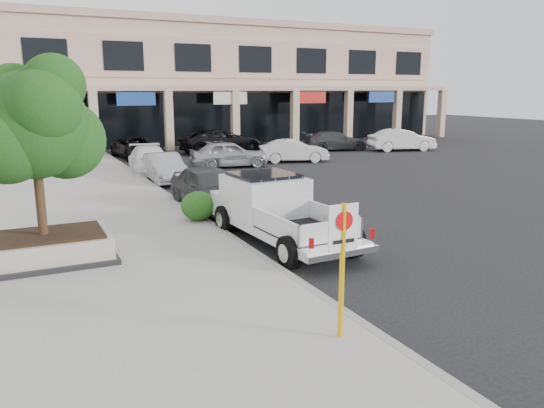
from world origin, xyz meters
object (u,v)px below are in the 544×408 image
at_px(planter_tree, 39,125).
at_px(lot_car_c, 335,141).
at_px(pickup_truck, 282,211).
at_px(lot_car_f, 402,140).
at_px(curb_car_d, 137,147).
at_px(lot_car_d, 222,141).
at_px(lot_car_b, 294,151).
at_px(lot_car_e, 218,142).
at_px(curb_car_a, 210,188).
at_px(curb_car_b, 164,168).
at_px(lot_car_a, 229,154).
at_px(curb_car_c, 150,160).
at_px(no_parking_sign, 343,253).
at_px(planter, 45,248).

relative_size(planter_tree, lot_car_c, 0.87).
xyz_separation_m(pickup_truck, lot_car_f, (17.94, 16.73, -0.17)).
xyz_separation_m(curb_car_d, lot_car_d, (5.79, 0.33, 0.12)).
height_order(lot_car_b, lot_car_e, lot_car_e).
height_order(curb_car_a, curb_car_b, curb_car_a).
height_order(lot_car_a, lot_car_e, lot_car_a).
bearing_deg(curb_car_c, planter_tree, -106.11).
bearing_deg(lot_car_a, lot_car_c, -57.71).
relative_size(curb_car_a, curb_car_c, 0.97).
height_order(no_parking_sign, pickup_truck, no_parking_sign).
distance_m(planter, curb_car_c, 14.76).
bearing_deg(curb_car_d, lot_car_c, -12.79).
relative_size(lot_car_a, lot_car_c, 0.94).
distance_m(pickup_truck, lot_car_f, 24.53).
distance_m(lot_car_a, lot_car_e, 7.01).
bearing_deg(curb_car_a, curb_car_c, 87.65).
distance_m(lot_car_a, lot_car_c, 10.80).
relative_size(lot_car_b, lot_car_e, 0.97).
distance_m(lot_car_c, lot_car_e, 8.27).
bearing_deg(curb_car_c, curb_car_d, 90.18).
xyz_separation_m(curb_car_b, lot_car_c, (14.23, 7.64, 0.00)).
distance_m(curb_car_d, lot_car_f, 18.00).
height_order(no_parking_sign, lot_car_c, no_parking_sign).
height_order(lot_car_c, lot_car_d, lot_car_d).
relative_size(no_parking_sign, curb_car_a, 0.50).
height_order(pickup_truck, lot_car_e, pickup_truck).
bearing_deg(lot_car_d, lot_car_f, -111.30).
bearing_deg(lot_car_b, curb_car_d, 70.61).
distance_m(planter, lot_car_f, 28.86).
relative_size(no_parking_sign, lot_car_b, 0.57).
bearing_deg(planter, curb_car_a, 36.84).
relative_size(curb_car_a, lot_car_b, 1.13).
bearing_deg(no_parking_sign, lot_car_a, 73.67).
height_order(no_parking_sign, curb_car_d, no_parking_sign).
height_order(curb_car_b, lot_car_c, lot_car_c).
bearing_deg(curb_car_d, no_parking_sign, -100.57).
bearing_deg(curb_car_c, planter, -106.35).
xyz_separation_m(pickup_truck, lot_car_d, (6.16, 20.99, -0.13)).
bearing_deg(lot_car_c, curb_car_d, 92.94).
relative_size(no_parking_sign, pickup_truck, 0.39).
xyz_separation_m(planter, lot_car_a, (10.16, 13.74, 0.26)).
xyz_separation_m(planter, lot_car_c, (19.96, 18.27, 0.19)).
distance_m(lot_car_c, lot_car_f, 4.65).
xyz_separation_m(planter_tree, curb_car_b, (5.59, 10.47, -2.75)).
relative_size(planter_tree, curb_car_a, 0.88).
height_order(curb_car_d, lot_car_b, curb_car_d).
relative_size(curb_car_b, lot_car_e, 0.97).
relative_size(pickup_truck, lot_car_c, 1.28).
height_order(planter, lot_car_c, lot_car_c).
relative_size(planter, no_parking_sign, 1.39).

